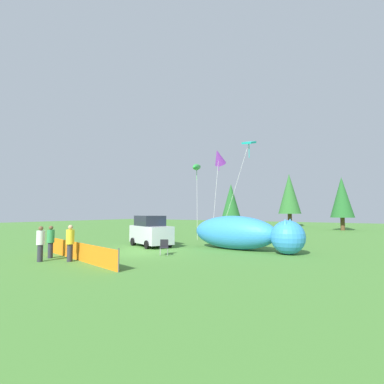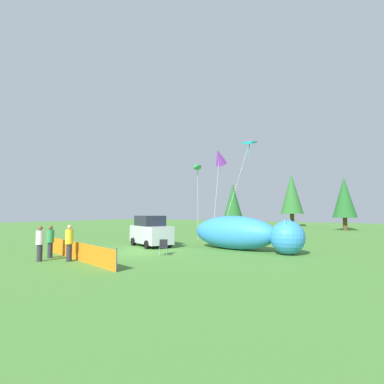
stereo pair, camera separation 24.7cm
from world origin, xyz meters
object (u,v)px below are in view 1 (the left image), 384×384
object	(u,v)px
spectator_in_blue_shirt	(70,241)
spectator_in_white_shirt	(40,242)
spectator_in_red_shirt	(51,240)
kite_purple_delta	(219,157)
kite_green_fish	(197,167)
parked_car	(151,231)
kite_teal_diamond	(248,145)
folding_chair	(164,246)
inflatable_cat	(242,234)

from	to	relation	value
spectator_in_blue_shirt	spectator_in_white_shirt	size ratio (longest dim) A/B	1.03
spectator_in_red_shirt	spectator_in_blue_shirt	bearing A→B (deg)	-2.46
kite_purple_delta	kite_green_fish	distance (m)	2.68
parked_car	spectator_in_blue_shirt	xyz separation A→B (m)	(1.08, -7.31, -0.06)
parked_car	kite_teal_diamond	distance (m)	10.94
kite_purple_delta	spectator_in_blue_shirt	bearing A→B (deg)	-91.35
folding_chair	spectator_in_red_shirt	world-z (taller)	spectator_in_red_shirt
spectator_in_white_shirt	kite_teal_diamond	xyz separation A→B (m)	(5.03, 14.92, 7.20)
kite_purple_delta	kite_teal_diamond	world-z (taller)	kite_teal_diamond
kite_teal_diamond	parked_car	bearing A→B (deg)	-125.97
spectator_in_blue_shirt	folding_chair	bearing A→B (deg)	60.85
folding_chair	spectator_in_white_shirt	size ratio (longest dim) A/B	0.49
spectator_in_white_shirt	kite_teal_diamond	world-z (taller)	kite_teal_diamond
folding_chair	kite_teal_diamond	bearing A→B (deg)	135.94
folding_chair	kite_teal_diamond	xyz separation A→B (m)	(1.29, 9.54, 7.66)
folding_chair	kite_green_fish	bearing A→B (deg)	167.36
parked_car	spectator_in_blue_shirt	bearing A→B (deg)	-59.13
kite_green_fish	spectator_in_blue_shirt	bearing A→B (deg)	-81.74
parked_car	spectator_in_blue_shirt	distance (m)	7.39
spectator_in_red_shirt	spectator_in_blue_shirt	world-z (taller)	spectator_in_blue_shirt
spectator_in_blue_shirt	spectator_in_red_shirt	bearing A→B (deg)	177.54
parked_car	inflatable_cat	world-z (taller)	inflatable_cat
parked_car	kite_purple_delta	world-z (taller)	kite_purple_delta
inflatable_cat	spectator_in_white_shirt	xyz separation A→B (m)	(-6.64, -10.00, -0.05)
spectator_in_red_shirt	spectator_in_blue_shirt	distance (m)	1.91
spectator_in_blue_shirt	spectator_in_white_shirt	distance (m)	1.50
kite_green_fish	spectator_in_red_shirt	bearing A→B (deg)	-88.83
kite_green_fish	kite_purple_delta	bearing A→B (deg)	-4.11
folding_chair	kite_purple_delta	world-z (taller)	kite_purple_delta
spectator_in_blue_shirt	kite_green_fish	distance (m)	16.53
kite_teal_diamond	inflatable_cat	bearing A→B (deg)	-71.89
spectator_in_red_shirt	kite_teal_diamond	world-z (taller)	kite_teal_diamond
spectator_in_blue_shirt	spectator_in_white_shirt	bearing A→B (deg)	-144.47
folding_chair	spectator_in_blue_shirt	xyz separation A→B (m)	(-2.51, -4.51, 0.50)
inflatable_cat	spectator_in_red_shirt	distance (m)	11.64
folding_chair	kite_teal_diamond	world-z (taller)	kite_teal_diamond
inflatable_cat	kite_green_fish	distance (m)	11.43
spectator_in_red_shirt	spectator_in_blue_shirt	size ratio (longest dim) A/B	0.95
spectator_in_red_shirt	kite_green_fish	size ratio (longest dim) A/B	0.23
spectator_in_red_shirt	spectator_in_white_shirt	xyz separation A→B (m)	(0.69, -0.96, 0.02)
spectator_in_blue_shirt	kite_teal_diamond	distance (m)	16.22
spectator_in_red_shirt	kite_teal_diamond	bearing A→B (deg)	67.75
kite_green_fish	kite_teal_diamond	bearing A→B (deg)	-11.56
spectator_in_white_shirt	folding_chair	bearing A→B (deg)	55.22
spectator_in_white_shirt	inflatable_cat	bearing A→B (deg)	56.44
folding_chair	kite_teal_diamond	size ratio (longest dim) A/B	0.10
inflatable_cat	kite_green_fish	bearing A→B (deg)	148.03
folding_chair	inflatable_cat	size ratio (longest dim) A/B	0.11
inflatable_cat	kite_teal_diamond	distance (m)	8.82
folding_chair	kite_teal_diamond	distance (m)	12.31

